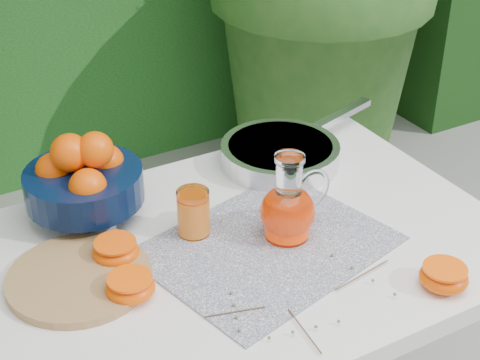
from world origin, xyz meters
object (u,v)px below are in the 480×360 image
juice_pitcher (289,209)px  saute_pan (281,152)px  white_table (245,277)px  fruit_bowl (83,178)px  cutting_board (79,278)px

juice_pitcher → saute_pan: size_ratio=0.36×
white_table → juice_pitcher: size_ratio=5.70×
white_table → saute_pan: (0.22, 0.23, 0.11)m
fruit_bowl → white_table: bearing=-46.8°
cutting_board → saute_pan: size_ratio=0.52×
white_table → saute_pan: saute_pan is taller
juice_pitcher → saute_pan: bearing=60.4°
cutting_board → juice_pitcher: (0.40, -0.07, 0.06)m
white_table → juice_pitcher: bearing=-15.0°
juice_pitcher → saute_pan: juice_pitcher is taller
juice_pitcher → white_table: bearing=165.0°
juice_pitcher → fruit_bowl: bearing=139.5°
cutting_board → saute_pan: bearing=19.0°
fruit_bowl → cutting_board: bearing=-113.1°
saute_pan → fruit_bowl: bearing=178.2°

